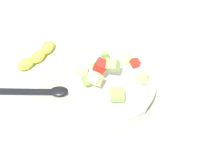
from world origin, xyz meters
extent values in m
plane|color=silver|center=(0.00, 0.00, 0.00)|extent=(2.40, 2.40, 0.00)
cube|color=#BCB299|center=(0.00, 0.00, 0.00)|extent=(0.42, 0.37, 0.01)
cylinder|color=white|center=(-0.01, -0.01, 0.04)|extent=(0.23, 0.23, 0.06)
torus|color=white|center=(-0.01, -0.01, 0.07)|extent=(0.25, 0.25, 0.02)
cube|color=beige|center=(0.03, 0.02, 0.11)|extent=(0.04, 0.04, 0.04)
cube|color=red|center=(0.02, -0.02, 0.12)|extent=(0.04, 0.04, 0.04)
cube|color=#E5D684|center=(-0.04, -0.09, 0.08)|extent=(0.04, 0.04, 0.04)
cube|color=#E5D684|center=(-0.09, -0.03, 0.09)|extent=(0.04, 0.03, 0.04)
cube|color=red|center=(-0.06, -0.07, 0.09)|extent=(0.03, 0.03, 0.02)
cube|color=beige|center=(0.04, -0.04, 0.10)|extent=(0.04, 0.04, 0.04)
cube|color=#8CB74C|center=(0.05, 0.02, 0.10)|extent=(0.04, 0.04, 0.03)
cube|color=#A3CC6B|center=(-0.01, -0.02, 0.13)|extent=(0.04, 0.04, 0.05)
cube|color=#93C160|center=(0.02, -0.08, 0.09)|extent=(0.02, 0.02, 0.02)
cube|color=beige|center=(0.07, -0.01, 0.08)|extent=(0.04, 0.03, 0.03)
cube|color=#9EC656|center=(-0.04, 0.05, 0.10)|extent=(0.04, 0.04, 0.03)
ellipsoid|color=black|center=(0.14, 0.03, 0.01)|extent=(0.06, 0.05, 0.01)
cube|color=black|center=(0.25, 0.05, 0.01)|extent=(0.19, 0.06, 0.01)
ellipsoid|color=yellow|center=(0.27, -0.04, 0.02)|extent=(0.06, 0.06, 0.04)
ellipsoid|color=yellow|center=(0.25, -0.08, 0.02)|extent=(0.06, 0.07, 0.04)
ellipsoid|color=yellow|center=(0.23, -0.12, 0.02)|extent=(0.05, 0.06, 0.04)
camera|label=1|loc=(-0.12, 0.43, 0.73)|focal=46.35mm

